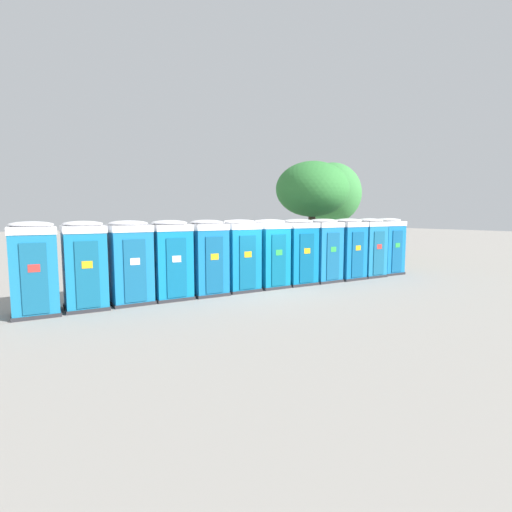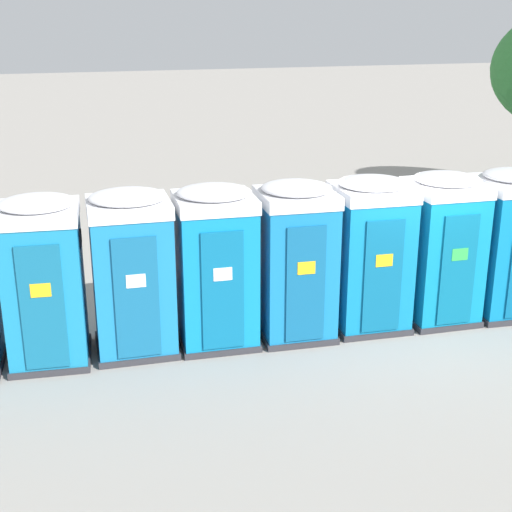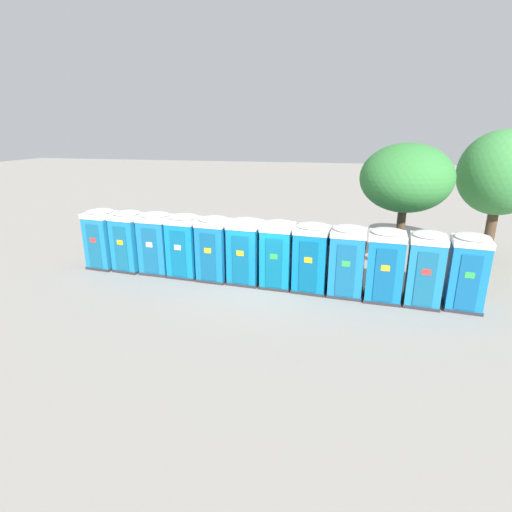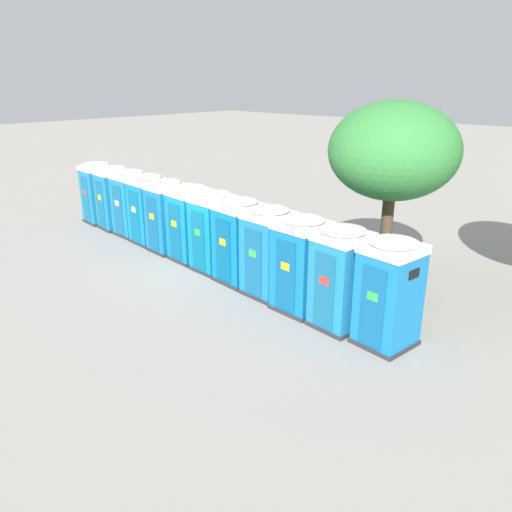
{
  "view_description": "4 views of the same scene",
  "coord_description": "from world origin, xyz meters",
  "views": [
    {
      "loc": [
        -8.56,
        -11.57,
        2.75
      ],
      "look_at": [
        0.01,
        -0.03,
        1.21
      ],
      "focal_mm": 28.0,
      "sensor_mm": 36.0,
      "label": 1
    },
    {
      "loc": [
        -5.91,
        -9.81,
        4.96
      ],
      "look_at": [
        -2.56,
        0.2,
        1.4
      ],
      "focal_mm": 50.0,
      "sensor_mm": 36.0,
      "label": 2
    },
    {
      "loc": [
        2.95,
        -14.12,
        5.72
      ],
      "look_at": [
        -0.19,
        -0.01,
        1.12
      ],
      "focal_mm": 28.0,
      "sensor_mm": 36.0,
      "label": 3
    },
    {
      "loc": [
        11.75,
        -10.07,
        5.75
      ],
      "look_at": [
        2.68,
        -0.26,
        0.99
      ],
      "focal_mm": 35.0,
      "sensor_mm": 36.0,
      "label": 4
    }
  ],
  "objects": [
    {
      "name": "ground_plane",
      "position": [
        0.0,
        0.0,
        0.0
      ],
      "size": [
        120.0,
        120.0,
        0.0
      ],
      "primitive_type": "plane",
      "color": "gray"
    },
    {
      "name": "portapotty_0",
      "position": [
        -7.03,
        0.53,
        1.28
      ],
      "size": [
        1.3,
        1.32,
        2.54
      ],
      "color": "#2D2D33",
      "rests_on": "ground"
    },
    {
      "name": "portapotty_1",
      "position": [
        -5.75,
        0.46,
        1.28
      ],
      "size": [
        1.29,
        1.33,
        2.54
      ],
      "color": "#2D2D33",
      "rests_on": "ground"
    },
    {
      "name": "portapotty_2",
      "position": [
        -4.47,
        0.41,
        1.28
      ],
      "size": [
        1.3,
        1.28,
        2.54
      ],
      "color": "#2D2D33",
      "rests_on": "ground"
    },
    {
      "name": "portapotty_3",
      "position": [
        -3.19,
        0.28,
        1.28
      ],
      "size": [
        1.32,
        1.3,
        2.54
      ],
      "color": "#2D2D33",
      "rests_on": "ground"
    },
    {
      "name": "portapotty_4",
      "position": [
        -1.92,
        0.14,
        1.28
      ],
      "size": [
        1.28,
        1.3,
        2.54
      ],
      "color": "#2D2D33",
      "rests_on": "ground"
    },
    {
      "name": "portapotty_5",
      "position": [
        -0.64,
        0.08,
        1.28
      ],
      "size": [
        1.31,
        1.3,
        2.54
      ],
      "color": "#2D2D33",
      "rests_on": "ground"
    },
    {
      "name": "portapotty_6",
      "position": [
        0.64,
        -0.04,
        1.28
      ],
      "size": [
        1.24,
        1.28,
        2.54
      ],
      "color": "#2D2D33",
      "rests_on": "ground"
    },
    {
      "name": "portapotty_7",
      "position": [
        1.92,
        -0.18,
        1.28
      ],
      "size": [
        1.36,
        1.32,
        2.54
      ],
      "color": "#2D2D33",
      "rests_on": "ground"
    },
    {
      "name": "portapotty_8",
      "position": [
        3.19,
        -0.31,
        1.28
      ],
      "size": [
        1.31,
        1.28,
        2.54
      ],
      "color": "#2D2D33",
      "rests_on": "ground"
    },
    {
      "name": "portapotty_9",
      "position": [
        4.46,
        -0.48,
        1.28
      ],
      "size": [
        1.32,
        1.28,
        2.54
      ],
      "color": "#2D2D33",
      "rests_on": "ground"
    },
    {
      "name": "portapotty_10",
      "position": [
        5.74,
        -0.59,
        1.28
      ],
      "size": [
        1.28,
        1.32,
        2.54
      ],
      "color": "#2D2D33",
      "rests_on": "ground"
    },
    {
      "name": "portapotty_11",
      "position": [
        7.03,
        -0.61,
        1.28
      ],
      "size": [
        1.3,
        1.33,
        2.54
      ],
      "color": "#2D2D33",
      "rests_on": "ground"
    },
    {
      "name": "street_tree_0",
      "position": [
        9.39,
        5.01,
        3.91
      ],
      "size": [
        3.47,
        3.47,
        5.74
      ],
      "color": "#4C3826",
      "rests_on": "ground"
    },
    {
      "name": "street_tree_1",
      "position": [
        5.24,
        2.44,
        3.89
      ],
      "size": [
        3.52,
        3.52,
        5.25
      ],
      "color": "#4C3826",
      "rests_on": "ground"
    }
  ]
}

